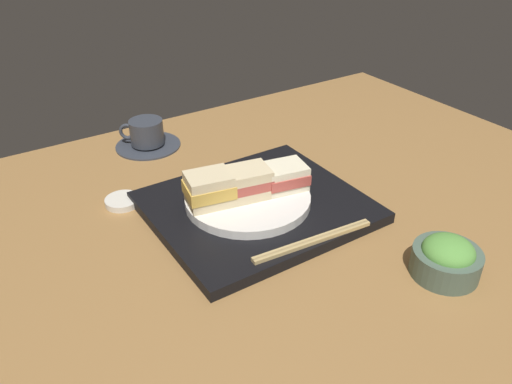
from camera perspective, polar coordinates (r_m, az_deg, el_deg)
ground_plane at (r=96.27cm, az=1.73°, el=-2.76°), size 140.00×100.00×3.00cm
serving_tray at (r=94.34cm, az=0.08°, el=-1.70°), size 37.62×33.08×2.04cm
sandwich_plate at (r=93.32cm, az=-0.92°, el=-0.76°), size 23.05×23.05×1.66cm
sandwich_near at (r=89.37cm, az=-5.28°, el=0.33°), size 9.29×7.90×5.84cm
sandwich_middle at (r=91.48cm, az=-0.94°, el=1.11°), size 8.88×7.51×5.41cm
sandwich_far at (r=94.19cm, az=3.18°, el=1.76°), size 8.96×7.96×4.65cm
salad_bowl at (r=84.41cm, az=20.57°, el=-6.98°), size 10.64×10.64×6.56cm
chopsticks_pair at (r=84.16cm, az=6.44°, el=-5.44°), size 22.48×3.18×0.70cm
coffee_cup at (r=120.17cm, az=-12.15°, el=6.18°), size 14.90×14.90×6.44cm
small_sauce_dish at (r=100.09cm, az=-14.73°, el=-1.00°), size 6.57×6.57×1.23cm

